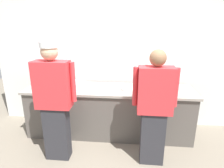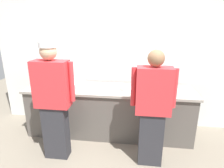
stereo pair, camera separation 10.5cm
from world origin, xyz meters
The scene contains 15 objects.
ground_plane centered at (0.00, 0.00, 0.00)m, with size 9.00×9.00×0.00m, color slate.
wall_back centered at (0.00, 0.89, 1.43)m, with size 4.66×0.10×2.85m.
prep_counter centered at (0.00, 0.39, 0.45)m, with size 2.97×0.74×0.89m.
chef_near_left centered at (-0.70, -0.37, 0.95)m, with size 0.63×0.24×1.76m.
chef_center centered at (0.71, -0.33, 0.89)m, with size 0.61×0.24×1.67m.
plate_stack_front centered at (0.33, 0.33, 0.91)m, with size 0.23×0.23×0.05m.
plate_stack_rear centered at (0.61, 0.43, 0.92)m, with size 0.23×0.23×0.06m.
mixing_bowl_steel centered at (-0.61, 0.36, 0.94)m, with size 0.39×0.39×0.11m, color #B7BABF.
sheet_tray centered at (-0.08, 0.37, 0.90)m, with size 0.51×0.33×0.02m, color #B7BABF.
squeeze_bottle_primary centered at (0.69, 0.61, 0.98)m, with size 0.06×0.06×0.20m.
squeeze_bottle_secondary centered at (-1.03, 0.54, 0.97)m, with size 0.06×0.06×0.18m.
squeeze_bottle_spare centered at (0.57, 0.16, 0.99)m, with size 0.06×0.06×0.21m.
ramekin_red_sauce centered at (1.06, 0.45, 0.91)m, with size 0.11×0.11×0.05m.
ramekin_orange_sauce centered at (-1.09, 0.35, 0.91)m, with size 0.08×0.08×0.04m.
ramekin_green_sauce centered at (-1.17, 0.58, 0.91)m, with size 0.10×0.10×0.05m.
Camera 2 is at (0.46, -2.75, 1.98)m, focal length 30.38 mm.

